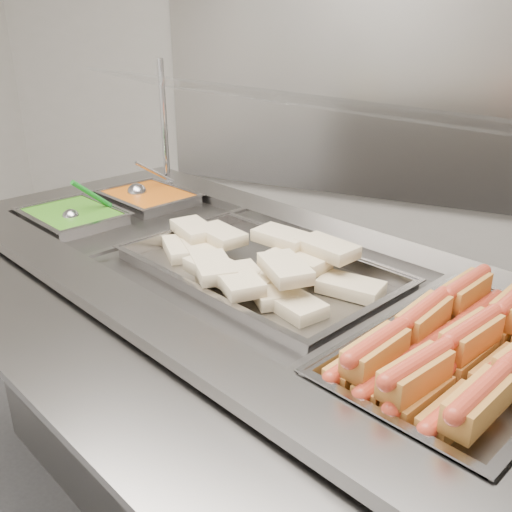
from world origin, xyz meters
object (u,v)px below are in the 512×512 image
at_px(sneeze_guard, 303,107).
at_px(pan_wraps, 259,275).
at_px(pan_hotdogs, 465,371).
at_px(serving_spoon, 75,213).
at_px(ladle, 138,192).
at_px(steam_counter, 244,400).

bearing_deg(sneeze_guard, pan_wraps, -95.62).
distance_m(sneeze_guard, pan_hotdogs, 0.86).
bearing_deg(serving_spoon, sneeze_guard, 9.96).
xyz_separation_m(ladle, serving_spoon, (-0.04, -0.32, 0.00)).
xyz_separation_m(sneeze_guard, pan_wraps, (-0.02, -0.25, -0.43)).
height_order(pan_wraps, ladle, ladle).
bearing_deg(serving_spoon, pan_hotdogs, -14.08).
relative_size(sneeze_guard, serving_spoon, 9.83).
bearing_deg(pan_wraps, ladle, 149.09).
xyz_separation_m(steam_counter, serving_spoon, (-0.69, 0.09, 0.51)).
xyz_separation_m(pan_wraps, ladle, (-0.72, 0.43, 0.04)).
relative_size(pan_hotdogs, ladle, 3.42).
height_order(sneeze_guard, serving_spoon, sneeze_guard).
bearing_deg(steam_counter, ladle, 148.23).
bearing_deg(steam_counter, serving_spoon, 172.73).
relative_size(steam_counter, serving_spoon, 12.26).
bearing_deg(pan_hotdogs, pan_wraps, 159.03).
bearing_deg(pan_hotdogs, sneeze_guard, 139.75).
xyz_separation_m(steam_counter, sneeze_guard, (0.09, 0.23, 0.90)).
xyz_separation_m(sneeze_guard, ladle, (-0.74, 0.18, -0.39)).
distance_m(ladle, serving_spoon, 0.32).
distance_m(steam_counter, ladle, 0.92).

